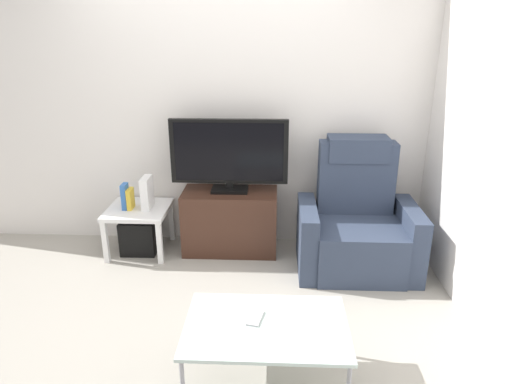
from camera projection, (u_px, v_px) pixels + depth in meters
name	position (u px, v px, depth m)	size (l,w,h in m)	color
ground_plane	(207.00, 301.00, 3.42)	(6.40, 6.40, 0.00)	#9E998E
wall_back	(220.00, 104.00, 4.04)	(6.40, 0.06, 2.60)	silver
wall_side	(492.00, 134.00, 2.90)	(0.06, 4.48, 2.60)	silver
tv_stand	(230.00, 221.00, 4.12)	(0.84, 0.42, 0.57)	#3D2319
television	(229.00, 154.00, 3.93)	(1.02, 0.20, 0.65)	black
recliner_armchair	(357.00, 225.00, 3.83)	(0.98, 0.78, 1.08)	#2D384C
side_table	(139.00, 214.00, 4.09)	(0.54, 0.54, 0.42)	white
subwoofer_box	(141.00, 235.00, 4.16)	(0.31, 0.31, 0.31)	black
book_leftmost	(125.00, 196.00, 4.01)	(0.04, 0.11, 0.23)	#3366B2
book_middle	(130.00, 199.00, 4.02)	(0.04, 0.12, 0.19)	gold
game_console	(147.00, 193.00, 4.02)	(0.07, 0.20, 0.29)	white
coffee_table	(266.00, 329.00, 2.50)	(0.90, 0.60, 0.40)	#B2C6C1
cell_phone	(255.00, 318.00, 2.55)	(0.07, 0.15, 0.01)	#B7B7BC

